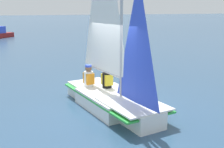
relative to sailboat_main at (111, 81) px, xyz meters
name	(u,v)px	position (x,y,z in m)	size (l,w,h in m)	color
ground_plane	(112,108)	(0.00, 0.04, -0.85)	(260.00, 260.00, 0.00)	#2D4C6B
sailboat_main	(111,81)	(0.00, 0.00, 0.00)	(1.96, 4.19, 6.11)	white
sailor_helm	(107,82)	(-0.12, -0.63, -0.22)	(0.33, 0.37, 1.16)	black
sailor_crew	(89,81)	(0.38, -1.01, -0.22)	(0.33, 0.37, 1.16)	black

